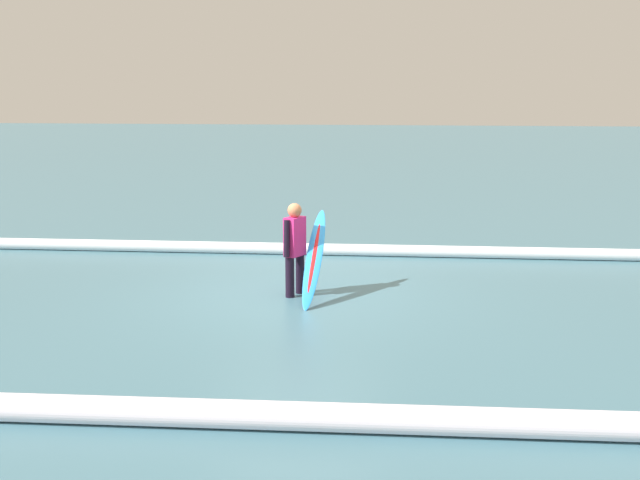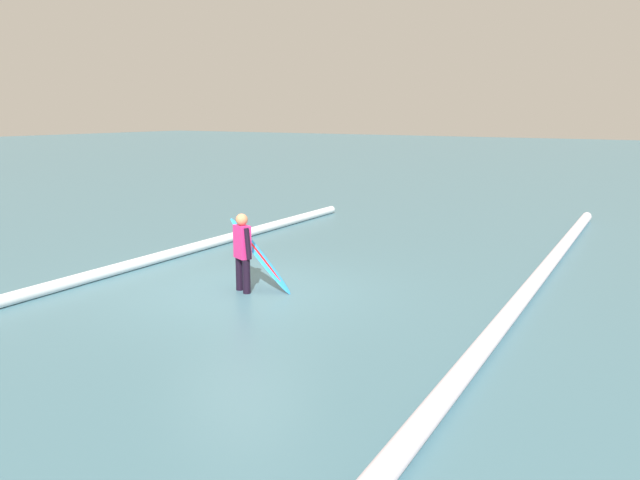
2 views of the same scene
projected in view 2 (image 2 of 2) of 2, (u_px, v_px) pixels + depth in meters
The scene contains 5 objects.
ground_plane at pixel (240, 291), 12.00m from camera, with size 147.77×147.77×0.00m, color #457282.
surfer at pixel (242, 249), 11.78m from camera, with size 0.32×0.53×1.45m.
surfboard at pixel (260, 255), 12.00m from camera, with size 0.29×1.42×1.30m.
wave_crest_foreground at pixel (168, 255), 14.45m from camera, with size 0.23×0.23×15.58m, color white.
wave_crest_midground at pixel (499, 327), 9.56m from camera, with size 0.27×0.27×23.10m, color white.
Camera 2 is at (9.00, 7.45, 3.25)m, focal length 36.49 mm.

